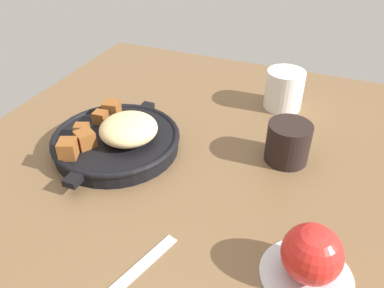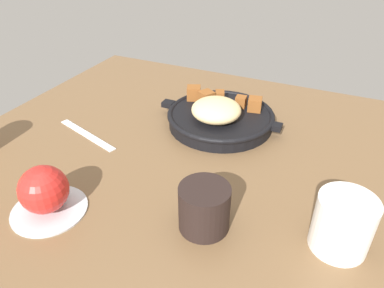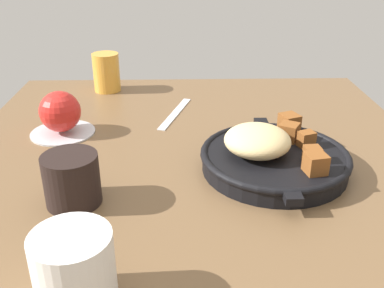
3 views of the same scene
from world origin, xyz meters
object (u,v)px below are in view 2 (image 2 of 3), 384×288
(red_apple, at_px, (44,189))
(coffee_mug_dark, at_px, (204,208))
(cast_iron_skillet, at_px, (219,115))
(butter_knife, at_px, (87,134))
(ceramic_mug_white, at_px, (343,224))

(red_apple, xyz_separation_m, coffee_mug_dark, (-0.24, -0.07, -0.01))
(cast_iron_skillet, distance_m, red_apple, 0.40)
(cast_iron_skillet, relative_size, red_apple, 3.65)
(red_apple, xyz_separation_m, butter_knife, (0.09, -0.22, -0.04))
(cast_iron_skillet, height_order, ceramic_mug_white, ceramic_mug_white)
(red_apple, height_order, butter_knife, red_apple)
(cast_iron_skillet, xyz_separation_m, ceramic_mug_white, (-0.28, 0.26, 0.02))
(butter_knife, height_order, ceramic_mug_white, ceramic_mug_white)
(cast_iron_skillet, distance_m, ceramic_mug_white, 0.38)
(cast_iron_skillet, xyz_separation_m, coffee_mug_dark, (-0.09, 0.30, 0.01))
(cast_iron_skillet, relative_size, butter_knife, 1.55)
(cast_iron_skillet, distance_m, coffee_mug_dark, 0.31)
(red_apple, relative_size, ceramic_mug_white, 0.90)
(ceramic_mug_white, height_order, coffee_mug_dark, ceramic_mug_white)
(butter_knife, height_order, coffee_mug_dark, coffee_mug_dark)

